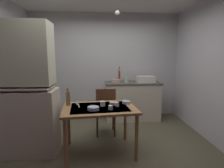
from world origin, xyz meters
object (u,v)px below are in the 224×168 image
object	(u,v)px
hand_pump	(119,75)
dining_table	(99,113)
sink_basin	(145,79)
hutch_cabinet	(24,94)
glass_bottle	(68,98)
mixing_bowl_counter	(116,81)
serving_bowl_wide	(126,102)
teacup_mint	(110,108)
chair_far_side	(106,111)

from	to	relation	value
hand_pump	dining_table	xyz separation A→B (m)	(-0.49, -1.62, -0.43)
sink_basin	hand_pump	bearing A→B (deg)	176.02
hutch_cabinet	glass_bottle	distance (m)	0.68
hand_pump	mixing_bowl_counter	bearing A→B (deg)	-132.96
mixing_bowl_counter	serving_bowl_wide	xyz separation A→B (m)	(0.06, -1.34, -0.19)
mixing_bowl_counter	teacup_mint	bearing A→B (deg)	-97.90
hutch_cabinet	dining_table	xyz separation A→B (m)	(1.20, -0.07, -0.31)
glass_bottle	mixing_bowl_counter	bearing A→B (deg)	56.15
hutch_cabinet	chair_far_side	xyz separation A→B (m)	(1.32, 0.57, -0.49)
sink_basin	hand_pump	xyz separation A→B (m)	(-0.65, 0.05, 0.09)
sink_basin	serving_bowl_wide	size ratio (longest dim) A/B	3.02
hand_pump	serving_bowl_wide	world-z (taller)	hand_pump
dining_table	glass_bottle	world-z (taller)	glass_bottle
chair_far_side	serving_bowl_wide	size ratio (longest dim) A/B	6.67
hutch_cabinet	dining_table	distance (m)	1.24
chair_far_side	teacup_mint	xyz separation A→B (m)	(0.05, -0.79, 0.31)
dining_table	glass_bottle	xyz separation A→B (m)	(-0.52, 0.14, 0.22)
teacup_mint	glass_bottle	world-z (taller)	glass_bottle
dining_table	teacup_mint	world-z (taller)	teacup_mint
mixing_bowl_counter	serving_bowl_wide	size ratio (longest dim) A/B	1.52
teacup_mint	chair_far_side	bearing A→B (deg)	93.72
dining_table	sink_basin	bearing A→B (deg)	54.06
dining_table	serving_bowl_wide	distance (m)	0.52
mixing_bowl_counter	glass_bottle	xyz separation A→B (m)	(-0.93, -1.38, -0.09)
glass_bottle	hutch_cabinet	bearing A→B (deg)	-173.75
hutch_cabinet	serving_bowl_wide	bearing A→B (deg)	4.16
hand_pump	glass_bottle	bearing A→B (deg)	-124.51
chair_far_side	teacup_mint	bearing A→B (deg)	-86.28
hand_pump	teacup_mint	size ratio (longest dim) A/B	5.43
mixing_bowl_counter	hutch_cabinet	bearing A→B (deg)	-137.70
hutch_cabinet	hand_pump	distance (m)	2.30
sink_basin	glass_bottle	distance (m)	2.20
serving_bowl_wide	glass_bottle	bearing A→B (deg)	-177.26
hutch_cabinet	teacup_mint	xyz separation A→B (m)	(1.37, -0.22, -0.18)
hand_pump	serving_bowl_wide	distance (m)	1.46
mixing_bowl_counter	teacup_mint	distance (m)	1.71
serving_bowl_wide	teacup_mint	world-z (taller)	teacup_mint
hand_pump	dining_table	world-z (taller)	hand_pump
hutch_cabinet	teacup_mint	size ratio (longest dim) A/B	29.43
hutch_cabinet	chair_far_side	distance (m)	1.51
sink_basin	hand_pump	distance (m)	0.66
hand_pump	teacup_mint	distance (m)	1.83
hand_pump	mixing_bowl_counter	distance (m)	0.18
sink_basin	mixing_bowl_counter	xyz separation A→B (m)	(-0.74, -0.05, -0.04)
chair_far_side	glass_bottle	bearing A→B (deg)	-142.45
teacup_mint	serving_bowl_wide	bearing A→B (deg)	49.60
hutch_cabinet	mixing_bowl_counter	distance (m)	2.16
teacup_mint	dining_table	bearing A→B (deg)	137.94
teacup_mint	glass_bottle	xyz separation A→B (m)	(-0.69, 0.30, 0.09)
sink_basin	dining_table	size ratio (longest dim) A/B	0.35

